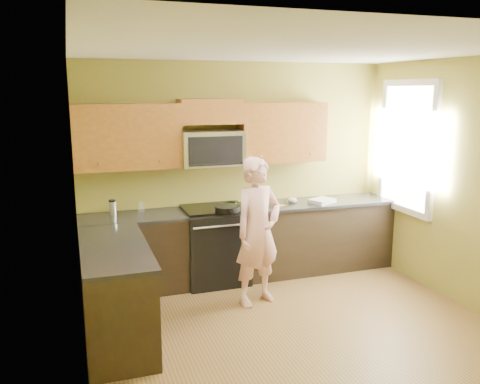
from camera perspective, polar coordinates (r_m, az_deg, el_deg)
name	(u,v)px	position (r m, az deg, el deg)	size (l,w,h in m)	color
floor	(302,337)	(5.12, 7.08, -15.98)	(4.00, 4.00, 0.00)	brown
ceiling	(310,49)	(4.56, 7.95, 15.73)	(4.00, 4.00, 0.00)	white
wall_back	(237,169)	(6.48, -0.31, 2.59)	(4.00, 4.00, 0.00)	olive
wall_front	(467,277)	(3.06, 24.35, -8.76)	(4.00, 4.00, 0.00)	olive
wall_left	(78,219)	(4.19, -17.90, -2.95)	(4.00, 4.00, 0.00)	olive
wall_right	(480,188)	(5.81, 25.49, 0.41)	(4.00, 4.00, 0.00)	olive
cabinet_back_run	(245,244)	(6.41, 0.55, -5.87)	(4.00, 0.60, 0.88)	black
cabinet_left_run	(115,294)	(5.06, -13.93, -11.10)	(0.60, 1.60, 0.88)	black
countertop_back	(245,209)	(6.28, 0.59, -1.89)	(4.00, 0.62, 0.04)	black
countertop_left	(114,248)	(4.91, -14.08, -6.12)	(0.62, 1.60, 0.04)	black
stove	(215,245)	(6.26, -2.85, -5.98)	(0.76, 0.65, 0.95)	black
microwave	(211,165)	(6.16, -3.26, 3.04)	(0.76, 0.40, 0.42)	silver
upper_cab_left	(129,169)	(6.01, -12.49, 2.57)	(1.22, 0.33, 0.75)	#915A21
upper_cab_right	(281,161)	(6.50, 4.68, 3.48)	(1.12, 0.33, 0.75)	#915A21
upper_cab_over_mw	(210,111)	(6.13, -3.42, 9.11)	(0.76, 0.33, 0.30)	#915A21
window	(407,147)	(6.66, 18.43, 4.85)	(0.06, 1.06, 1.66)	white
woman	(258,232)	(5.55, 2.04, -4.50)	(0.60, 0.40, 1.65)	#FC837E
frying_pan	(227,211)	(5.93, -1.45, -2.20)	(0.29, 0.51, 0.07)	black
butter_tub	(231,208)	(6.21, -1.00, -1.86)	(0.13, 0.13, 0.10)	#FCFF43
toast_slice	(281,206)	(6.32, 4.66, -1.57)	(0.11, 0.11, 0.01)	#B27F47
napkin_a	(233,207)	(6.15, -0.75, -1.70)	(0.11, 0.12, 0.06)	silver
napkin_b	(292,200)	(6.53, 5.95, -0.94)	(0.12, 0.13, 0.07)	silver
dish_towel	(322,201)	(6.59, 9.27, -0.99)	(0.30, 0.24, 0.05)	white
travel_mug	(113,215)	(6.05, -14.18, -2.58)	(0.09, 0.09, 0.18)	silver
glass_a	(141,207)	(6.14, -11.16, -1.65)	(0.07, 0.07, 0.12)	silver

